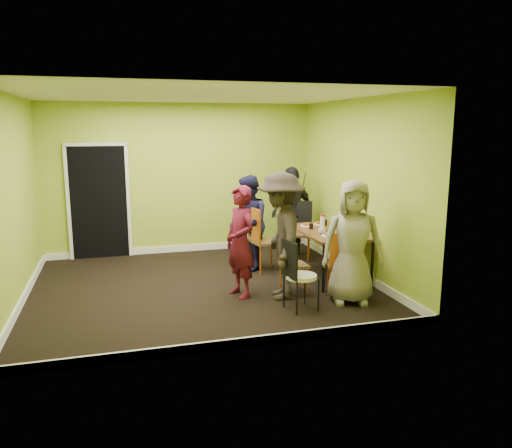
% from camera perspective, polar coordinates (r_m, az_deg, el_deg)
% --- Properties ---
extents(ground, '(5.00, 5.00, 0.00)m').
position_cam_1_polar(ground, '(7.62, -6.06, -7.09)').
color(ground, black).
rests_on(ground, ground).
extents(room_walls, '(5.04, 4.54, 2.82)m').
position_cam_1_polar(room_walls, '(7.41, -6.45, 0.28)').
color(room_walls, '#A2BC30').
rests_on(room_walls, ground).
extents(dining_table, '(0.90, 1.50, 0.75)m').
position_cam_1_polar(dining_table, '(7.97, 8.40, -1.14)').
color(dining_table, black).
rests_on(dining_table, ground).
extents(chair_left_far, '(0.50, 0.50, 1.07)m').
position_cam_1_polar(chair_left_far, '(8.20, 0.59, -1.37)').
color(chair_left_far, '#C05612').
rests_on(chair_left_far, ground).
extents(chair_left_near, '(0.37, 0.37, 0.86)m').
position_cam_1_polar(chair_left_near, '(7.18, 3.87, -4.12)').
color(chair_left_near, '#C05612').
rests_on(chair_left_near, ground).
extents(chair_back_end, '(0.59, 0.63, 1.03)m').
position_cam_1_polar(chair_back_end, '(9.13, 5.07, 0.71)').
color(chair_back_end, '#C05612').
rests_on(chair_back_end, ground).
extents(chair_front_end, '(0.49, 0.49, 0.93)m').
position_cam_1_polar(chair_front_end, '(7.12, 9.79, -4.07)').
color(chair_front_end, '#C05612').
rests_on(chair_front_end, ground).
extents(chair_bentwood, '(0.44, 0.43, 0.94)m').
position_cam_1_polar(chair_bentwood, '(6.51, 4.71, -5.45)').
color(chair_bentwood, black).
rests_on(chair_bentwood, ground).
extents(easel, '(0.60, 0.57, 1.50)m').
position_cam_1_polar(easel, '(9.84, 3.89, 1.54)').
color(easel, brown).
rests_on(easel, ground).
extents(plate_near_left, '(0.22, 0.22, 0.01)m').
position_cam_1_polar(plate_near_left, '(8.29, 5.83, -0.19)').
color(plate_near_left, white).
rests_on(plate_near_left, dining_table).
extents(plate_near_right, '(0.23, 0.23, 0.01)m').
position_cam_1_polar(plate_near_right, '(7.57, 8.36, -1.33)').
color(plate_near_right, white).
rests_on(plate_near_right, dining_table).
extents(plate_far_back, '(0.21, 0.21, 0.01)m').
position_cam_1_polar(plate_far_back, '(8.44, 7.32, -0.01)').
color(plate_far_back, white).
rests_on(plate_far_back, dining_table).
extents(plate_far_front, '(0.24, 0.24, 0.01)m').
position_cam_1_polar(plate_far_front, '(7.49, 9.97, -1.51)').
color(plate_far_front, white).
rests_on(plate_far_front, dining_table).
extents(plate_wall_back, '(0.23, 0.23, 0.01)m').
position_cam_1_polar(plate_wall_back, '(8.27, 9.54, -0.31)').
color(plate_wall_back, white).
rests_on(plate_wall_back, dining_table).
extents(plate_wall_front, '(0.24, 0.24, 0.01)m').
position_cam_1_polar(plate_wall_front, '(7.86, 10.64, -0.94)').
color(plate_wall_front, white).
rests_on(plate_wall_front, dining_table).
extents(thermos, '(0.07, 0.07, 0.23)m').
position_cam_1_polar(thermos, '(7.93, 7.61, 0.06)').
color(thermos, white).
rests_on(thermos, dining_table).
extents(blue_bottle, '(0.08, 0.08, 0.21)m').
position_cam_1_polar(blue_bottle, '(7.83, 11.14, -0.28)').
color(blue_bottle, '#1652A8').
rests_on(blue_bottle, dining_table).
extents(orange_bottle, '(0.04, 0.04, 0.07)m').
position_cam_1_polar(orange_bottle, '(8.02, 7.66, -0.38)').
color(orange_bottle, '#C05612').
rests_on(orange_bottle, dining_table).
extents(glass_mid, '(0.07, 0.07, 0.09)m').
position_cam_1_polar(glass_mid, '(8.05, 6.32, -0.24)').
color(glass_mid, black).
rests_on(glass_mid, dining_table).
extents(glass_back, '(0.06, 0.06, 0.10)m').
position_cam_1_polar(glass_back, '(8.37, 7.91, 0.17)').
color(glass_back, black).
rests_on(glass_back, dining_table).
extents(glass_front, '(0.07, 0.07, 0.10)m').
position_cam_1_polar(glass_front, '(7.53, 10.86, -1.12)').
color(glass_front, black).
rests_on(glass_front, dining_table).
extents(cup_a, '(0.11, 0.11, 0.09)m').
position_cam_1_polar(cup_a, '(7.71, 7.56, -0.79)').
color(cup_a, white).
rests_on(cup_a, dining_table).
extents(cup_b, '(0.10, 0.10, 0.09)m').
position_cam_1_polar(cup_b, '(8.05, 9.66, -0.33)').
color(cup_b, white).
rests_on(cup_b, dining_table).
extents(person_standing, '(0.54, 0.66, 1.57)m').
position_cam_1_polar(person_standing, '(6.96, -1.79, -2.04)').
color(person_standing, '#580F20').
rests_on(person_standing, ground).
extents(person_left_far, '(0.67, 0.82, 1.58)m').
position_cam_1_polar(person_left_far, '(8.27, -0.89, 0.10)').
color(person_left_far, '#161534').
rests_on(person_left_far, ground).
extents(person_left_near, '(0.88, 1.25, 1.77)m').
position_cam_1_polar(person_left_near, '(6.89, 2.86, -1.35)').
color(person_left_near, black).
rests_on(person_left_near, ground).
extents(person_back_end, '(1.05, 0.75, 1.65)m').
position_cam_1_polar(person_back_end, '(9.25, 4.20, 1.45)').
color(person_back_end, black).
rests_on(person_back_end, ground).
extents(person_front_end, '(0.94, 0.75, 1.68)m').
position_cam_1_polar(person_front_end, '(6.81, 10.96, -2.08)').
color(person_front_end, gray).
rests_on(person_front_end, ground).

